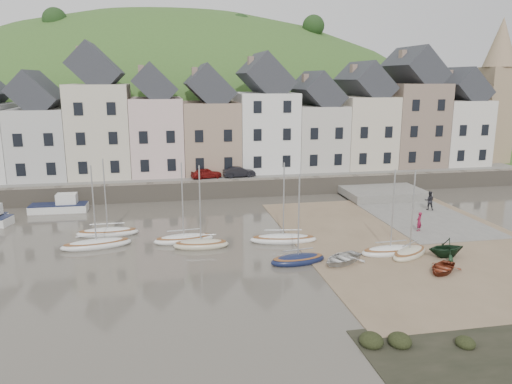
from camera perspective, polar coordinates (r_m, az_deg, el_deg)
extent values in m
plane|color=#453F36|center=(35.78, 1.85, -6.81)|extent=(160.00, 160.00, 0.00)
cube|color=#3A5D25|center=(66.23, -4.32, 3.05)|extent=(90.00, 30.00, 1.50)
cube|color=slate|center=(54.87, -2.90, 1.86)|extent=(70.00, 7.00, 0.10)
cube|color=slate|center=(51.61, -2.34, 0.41)|extent=(70.00, 1.20, 1.80)
cube|color=brown|center=(39.58, 17.65, -5.42)|extent=(18.00, 26.00, 0.06)
cube|color=slate|center=(48.16, 17.33, -2.12)|extent=(8.00, 18.00, 0.12)
ellipsoid|color=#3A5D25|center=(97.60, -9.02, -5.17)|extent=(134.40, 84.00, 84.00)
cylinder|color=#382619|center=(82.30, -22.02, 16.16)|extent=(0.50, 0.50, 3.00)
sphere|color=#213D19|center=(82.52, -22.17, 17.89)|extent=(3.60, 3.60, 3.60)
cylinder|color=#382619|center=(85.02, -11.80, 16.67)|extent=(0.50, 0.50, 3.00)
sphere|color=#213D19|center=(85.23, -11.89, 18.35)|extent=(3.60, 3.60, 3.60)
cylinder|color=#382619|center=(84.12, -1.81, 16.97)|extent=(0.50, 0.50, 3.00)
sphere|color=#213D19|center=(84.33, -1.82, 18.67)|extent=(3.60, 3.60, 3.60)
cylinder|color=#382619|center=(85.92, 6.59, 16.81)|extent=(0.50, 0.50, 3.00)
sphere|color=#213D19|center=(86.12, 6.63, 18.47)|extent=(3.60, 3.60, 3.60)
cube|color=#BAB9B5|center=(58.57, -23.36, 5.18)|extent=(5.80, 8.00, 7.50)
cube|color=gray|center=(58.49, -25.37, 11.57)|extent=(0.60, 0.90, 1.40)
cube|color=beige|center=(57.43, -17.44, 6.77)|extent=(6.40, 8.00, 10.00)
cube|color=gray|center=(57.42, -19.65, 14.86)|extent=(0.60, 0.90, 1.40)
cube|color=beige|center=(57.16, -11.32, 6.33)|extent=(5.60, 8.00, 8.50)
cube|color=gray|center=(56.84, -13.09, 13.36)|extent=(0.60, 0.90, 1.40)
cube|color=gray|center=(57.47, -5.34, 6.31)|extent=(6.20, 8.00, 8.00)
cube|color=gray|center=(56.96, -7.08, 13.39)|extent=(0.60, 0.90, 1.40)
cube|color=silver|center=(58.41, 1.01, 6.96)|extent=(6.60, 8.00, 9.00)
cube|color=gray|center=(57.79, -0.62, 14.67)|extent=(0.60, 0.90, 1.40)
cube|color=beige|center=(60.10, 6.88, 6.32)|extent=(5.80, 8.00, 7.50)
cube|color=gray|center=(59.28, 5.69, 12.72)|extent=(0.60, 0.90, 1.40)
cube|color=beige|center=(62.12, 12.16, 6.80)|extent=(6.00, 8.00, 8.50)
cube|color=gray|center=(61.23, 11.16, 13.59)|extent=(0.60, 0.90, 1.40)
cube|color=#816D5D|center=(64.76, 17.33, 7.42)|extent=(6.40, 8.00, 10.00)
cube|color=gray|center=(63.83, 16.53, 14.80)|extent=(0.60, 0.90, 1.40)
cube|color=silver|center=(67.97, 21.88, 6.46)|extent=(5.80, 8.00, 8.00)
cube|color=gray|center=(66.87, 21.31, 12.38)|extent=(0.60, 0.90, 1.40)
cube|color=#997F60|center=(70.87, 25.72, 7.97)|extent=(3.50, 3.50, 12.00)
cone|color=#997F60|center=(70.86, 26.46, 15.22)|extent=(4.00, 4.00, 6.00)
ellipsoid|color=silver|center=(38.28, -17.89, -5.80)|extent=(5.23, 2.33, 0.84)
ellipsoid|color=brown|center=(38.22, -17.91, -5.49)|extent=(4.81, 2.12, 0.20)
cylinder|color=#B2B5B7|center=(37.44, -18.22, -1.30)|extent=(0.10, 0.10, 5.60)
cylinder|color=#B2B5B7|center=(38.06, -17.97, -4.73)|extent=(2.75, 0.55, 0.08)
ellipsoid|color=silver|center=(40.88, -16.70, -4.53)|extent=(4.80, 1.50, 0.84)
ellipsoid|color=brown|center=(40.82, -16.72, -4.23)|extent=(4.41, 1.36, 0.20)
cylinder|color=#B2B5B7|center=(40.09, -16.99, -0.29)|extent=(0.10, 0.10, 5.60)
cylinder|color=#B2B5B7|center=(40.67, -16.77, -3.52)|extent=(2.64, 0.08, 0.08)
ellipsoid|color=beige|center=(36.65, -6.35, -6.07)|extent=(4.16, 1.77, 0.84)
ellipsoid|color=brown|center=(36.58, -6.36, -5.74)|extent=(3.82, 1.61, 0.20)
cylinder|color=#B2B5B7|center=(35.76, -6.47, -1.37)|extent=(0.10, 0.10, 5.60)
cylinder|color=#B2B5B7|center=(36.41, -6.38, -4.95)|extent=(2.24, 0.23, 0.08)
ellipsoid|color=silver|center=(37.98, -8.32, -5.44)|extent=(4.65, 1.93, 0.84)
ellipsoid|color=brown|center=(37.92, -8.33, -5.12)|extent=(4.28, 1.75, 0.20)
cylinder|color=#B2B5B7|center=(37.13, -8.47, -0.89)|extent=(0.10, 0.10, 5.60)
cylinder|color=#B2B5B7|center=(37.76, -8.35, -4.36)|extent=(2.49, 0.32, 0.08)
ellipsoid|color=silver|center=(37.65, 3.15, -5.48)|extent=(5.24, 2.25, 0.84)
ellipsoid|color=brown|center=(37.58, 3.16, -5.17)|extent=(4.82, 2.05, 0.20)
cylinder|color=#B2B5B7|center=(36.79, 3.21, -0.90)|extent=(0.10, 0.10, 5.60)
cylinder|color=#B2B5B7|center=(37.42, 3.17, -4.40)|extent=(2.77, 0.50, 0.08)
ellipsoid|color=#121939|center=(33.59, 4.85, -7.83)|extent=(4.00, 1.97, 0.84)
ellipsoid|color=brown|center=(33.52, 4.86, -7.48)|extent=(3.68, 1.79, 0.20)
cylinder|color=#B2B5B7|center=(32.62, 4.95, -2.73)|extent=(0.10, 0.10, 5.60)
cylinder|color=#B2B5B7|center=(33.34, 4.87, -6.63)|extent=(2.11, 0.34, 0.08)
ellipsoid|color=silver|center=(36.31, 15.21, -6.64)|extent=(4.41, 1.68, 0.84)
ellipsoid|color=brown|center=(36.24, 15.23, -6.31)|extent=(4.06, 1.52, 0.20)
cylinder|color=#B2B5B7|center=(35.42, 15.50, -1.91)|extent=(0.10, 0.10, 5.60)
cylinder|color=#B2B5B7|center=(36.08, 15.28, -5.52)|extent=(2.40, 0.18, 0.08)
ellipsoid|color=beige|center=(36.28, 17.27, -6.80)|extent=(3.90, 3.30, 0.84)
ellipsoid|color=brown|center=(36.21, 17.29, -6.47)|extent=(3.58, 3.02, 0.20)
cylinder|color=#B2B5B7|center=(35.38, 17.60, -2.06)|extent=(0.10, 0.10, 5.60)
cylinder|color=#B2B5B7|center=(36.04, 17.35, -5.67)|extent=(1.73, 1.19, 0.08)
cube|color=silver|center=(49.42, -21.78, -1.74)|extent=(5.19, 1.84, 0.70)
cube|color=#121939|center=(49.33, -21.81, -1.33)|extent=(5.09, 1.89, 0.08)
cube|color=silver|center=(49.10, -20.97, -0.74)|extent=(1.83, 1.25, 1.00)
imported|color=silver|center=(33.75, 9.86, -7.54)|extent=(3.89, 3.57, 0.66)
imported|color=black|center=(36.65, 21.06, -5.99)|extent=(2.65, 2.30, 1.37)
imported|color=maroon|center=(33.94, 20.68, -8.19)|extent=(3.27, 3.19, 0.55)
imported|color=maroon|center=(41.81, 18.27, -3.25)|extent=(0.68, 0.63, 1.56)
imported|color=black|center=(48.76, 19.35, -0.94)|extent=(1.06, 0.97, 1.77)
imported|color=maroon|center=(53.46, -5.75, 2.17)|extent=(3.47, 1.93, 1.12)
imported|color=black|center=(53.89, -1.96, 2.33)|extent=(3.55, 1.48, 1.14)
ellipsoid|color=black|center=(24.54, 13.14, -16.34)|extent=(1.13, 1.24, 0.73)
ellipsoid|color=black|center=(24.86, 16.23, -16.14)|extent=(1.10, 1.21, 0.72)
ellipsoid|color=black|center=(25.75, 22.98, -15.72)|extent=(0.90, 0.99, 0.58)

